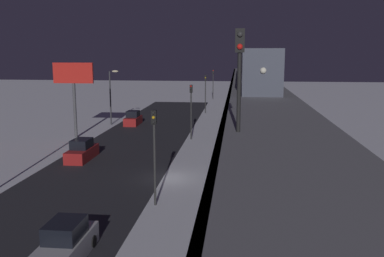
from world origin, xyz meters
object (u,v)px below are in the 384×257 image
rail_signal (240,62)px  traffic_light_mid (191,104)px  sedan_silver (66,244)px  sedan_red_2 (133,119)px  subway_train (254,65)px  traffic_light_near (154,144)px  commercial_billboard (73,80)px  sedan_red (82,151)px  traffic_light_distant (213,80)px  traffic_light_far (205,88)px

rail_signal → traffic_light_mid: size_ratio=0.62×
sedan_silver → sedan_red_2: same height
sedan_red_2 → rail_signal: bearing=109.5°
subway_train → traffic_light_near: subway_train is taller
traffic_light_near → commercial_billboard: 25.94m
traffic_light_near → sedan_red: bearing=-50.9°
traffic_light_near → traffic_light_distant: bearing=-90.0°
sedan_red_2 → traffic_light_near: (-9.30, 31.52, 3.40)m
rail_signal → sedan_red_2: bearing=-70.5°
traffic_light_near → commercial_billboard: commercial_billboard is taller
traffic_light_far → sedan_red: bearing=74.1°
sedan_silver → commercial_billboard: 32.20m
traffic_light_mid → sedan_red_2: bearing=-45.5°
sedan_silver → traffic_light_mid: size_ratio=0.71×
rail_signal → subway_train: bearing=-93.1°
rail_signal → traffic_light_mid: 32.94m
sedan_silver → traffic_light_distant: 74.15m
sedan_red_2 → traffic_light_mid: traffic_light_mid is taller
subway_train → traffic_light_near: (7.08, 21.93, -4.53)m
sedan_silver → traffic_light_mid: traffic_light_mid is taller
subway_train → rail_signal: size_ratio=9.22×
sedan_red_2 → traffic_light_near: size_ratio=0.65×
traffic_light_near → traffic_light_distant: size_ratio=1.00×
sedan_red_2 → subway_train: bearing=149.7°
sedan_red → traffic_light_distant: 55.56m
sedan_red → traffic_light_distant: traffic_light_distant is taller
traffic_light_mid → traffic_light_distant: 44.08m
rail_signal → sedan_red_2: rail_signal is taller
traffic_light_distant → sedan_silver: bearing=87.8°
subway_train → traffic_light_distant: (7.08, -44.18, -4.53)m
rail_signal → commercial_billboard: 37.25m
subway_train → sedan_red: size_ratio=7.79×
subway_train → sedan_red: (16.38, 10.49, -7.92)m
sedan_silver → traffic_light_near: traffic_light_near is taller
traffic_light_mid → commercial_billboard: (13.89, 0.28, 2.63)m
rail_signal → sedan_red_2: size_ratio=0.96×
sedan_silver → traffic_light_near: bearing=69.8°
sedan_silver → traffic_light_distant: bearing=87.8°
traffic_light_near → traffic_light_far: size_ratio=1.00×
rail_signal → traffic_light_near: (5.38, -10.00, -5.47)m
rail_signal → traffic_light_far: 54.62m
traffic_light_far → traffic_light_near: bearing=90.0°
traffic_light_far → traffic_light_distant: 22.04m
traffic_light_mid → traffic_light_far: (0.00, -22.04, 0.00)m
traffic_light_near → traffic_light_distant: (0.00, -66.12, 0.00)m
rail_signal → traffic_light_near: bearing=-61.7°
sedan_red → traffic_light_distant: size_ratio=0.74×
sedan_silver → sedan_red_2: 39.93m
sedan_red_2 → traffic_light_mid: 13.71m
traffic_light_near → traffic_light_mid: size_ratio=1.00×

